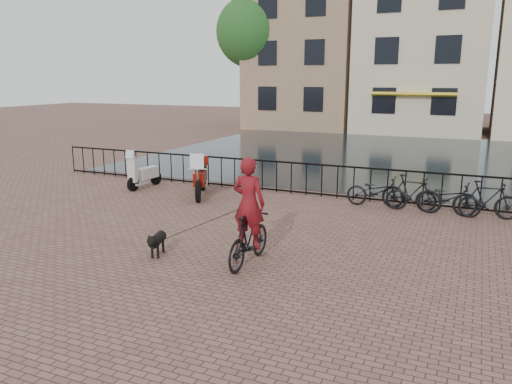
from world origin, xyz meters
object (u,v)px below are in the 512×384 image
at_px(cyclist, 249,218).
at_px(scooter, 144,167).
at_px(dog, 157,243).
at_px(motorcycle, 200,172).

bearing_deg(cyclist, scooter, -38.54).
distance_m(dog, scooter, 6.76).
bearing_deg(motorcycle, scooter, 148.22).
height_order(cyclist, dog, cyclist).
bearing_deg(motorcycle, cyclist, -75.67).
height_order(dog, motorcycle, motorcycle).
bearing_deg(motorcycle, dog, -94.30).
relative_size(dog, scooter, 0.56).
bearing_deg(dog, cyclist, -8.47).
bearing_deg(dog, scooter, 111.01).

